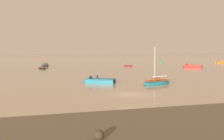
% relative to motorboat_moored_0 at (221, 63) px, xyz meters
% --- Properties ---
extents(ground_plane, '(800.00, 800.00, 0.00)m').
position_rel_motorboat_moored_0_xyz_m(ground_plane, '(-68.60, -67.50, -0.25)').
color(ground_plane, tan).
extents(tidal_rock_left, '(0.67, 0.67, 0.67)m').
position_rel_motorboat_moored_0_xyz_m(tidal_rock_left, '(-76.36, -83.69, 0.25)').
color(tidal_rock_left, '#372A1C').
rests_on(tidal_rock_left, mudflat_shore).
extents(motorboat_moored_0, '(5.62, 3.58, 1.82)m').
position_rel_motorboat_moored_0_xyz_m(motorboat_moored_0, '(0.00, 0.00, 0.00)').
color(motorboat_moored_0, orange).
rests_on(motorboat_moored_0, ground).
extents(rowboat_moored_0, '(3.21, 3.89, 0.60)m').
position_rel_motorboat_moored_0_xyz_m(rowboat_moored_0, '(-49.59, -11.04, -0.09)').
color(rowboat_moored_0, red).
rests_on(rowboat_moored_0, ground).
extents(motorboat_moored_1, '(6.51, 6.27, 2.31)m').
position_rel_motorboat_moored_0_xyz_m(motorboat_moored_1, '(-30.09, -21.91, 0.07)').
color(motorboat_moored_1, red).
rests_on(motorboat_moored_1, ground).
extents(motorboat_moored_2, '(6.44, 4.94, 2.13)m').
position_rel_motorboat_moored_0_xyz_m(motorboat_moored_2, '(-70.62, -54.19, 0.04)').
color(motorboat_moored_2, '#197084').
rests_on(motorboat_moored_2, ground).
extents(motorboat_moored_3, '(2.52, 5.70, 2.10)m').
position_rel_motorboat_moored_0_xyz_m(motorboat_moored_3, '(-79.46, -3.84, 0.07)').
color(motorboat_moored_3, black).
rests_on(motorboat_moored_3, ground).
extents(rowboat_moored_2, '(3.17, 4.98, 0.74)m').
position_rel_motorboat_moored_0_xyz_m(rowboat_moored_2, '(-80.57, -14.99, -0.05)').
color(rowboat_moored_2, black).
rests_on(rowboat_moored_2, ground).
extents(sailboat_moored_1, '(6.44, 3.85, 6.90)m').
position_rel_motorboat_moored_0_xyz_m(sailboat_moored_1, '(-60.62, -59.04, 0.05)').
color(sailboat_moored_1, '#197084').
rests_on(sailboat_moored_1, ground).
extents(channel_buoy, '(0.90, 0.90, 2.30)m').
position_rel_motorboat_moored_0_xyz_m(channel_buoy, '(-23.44, 15.05, 0.21)').
color(channel_buoy, '#198C2D').
rests_on(channel_buoy, ground).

